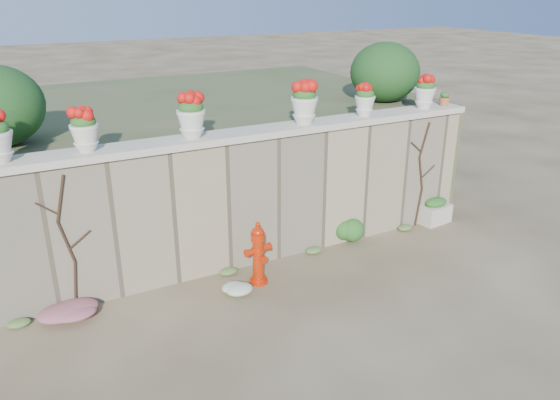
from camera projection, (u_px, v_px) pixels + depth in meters
ground at (308, 315)px, 7.23m from camera, size 80.00×80.00×0.00m
stone_wall at (249, 201)px, 8.34m from camera, size 8.00×0.40×2.00m
wall_cap at (248, 134)px, 7.96m from camera, size 8.10×0.52×0.10m
raised_fill at (182, 149)px, 10.97m from camera, size 9.00×6.00×2.00m
back_shrub_right at (385, 72)px, 10.24m from camera, size 1.30×1.30×1.10m
vine_left at (68, 243)px, 7.00m from camera, size 0.60×0.04×1.91m
vine_right at (421, 174)px, 9.57m from camera, size 0.60×0.04×1.91m
fire_hydrant at (258, 253)px, 7.84m from camera, size 0.42×0.30×0.96m
planter_box at (435, 211)px, 9.97m from camera, size 0.62×0.41×0.48m
green_shrub at (350, 229)px, 9.17m from camera, size 0.54×0.48×0.51m
magenta_clump at (71, 311)px, 7.09m from camera, size 0.98×0.65×0.26m
white_flowers at (235, 287)px, 7.71m from camera, size 0.55×0.44×0.20m
urn_pot_1 at (84, 130)px, 6.86m from camera, size 0.36×0.36×0.56m
urn_pot_2 at (191, 116)px, 7.46m from camera, size 0.40×0.40×0.62m
urn_pot_3 at (304, 103)px, 8.23m from camera, size 0.41×0.41×0.65m
urn_pot_4 at (365, 100)px, 8.75m from camera, size 0.33×0.33×0.51m
urn_pot_5 at (425, 92)px, 9.29m from camera, size 0.36×0.36×0.57m
terracotta_pot at (445, 99)px, 9.55m from camera, size 0.19×0.19×0.23m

